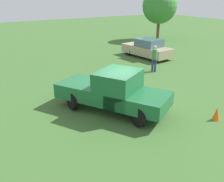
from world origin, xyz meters
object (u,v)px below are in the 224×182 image
at_px(sedan_near, 147,49).
at_px(person_bystander, 154,57).
at_px(traffic_cone, 217,114).
at_px(pickup_truck, 115,90).
at_px(tree_back_left, 160,6).

bearing_deg(sedan_near, person_bystander, 140.94).
relative_size(sedan_near, traffic_cone, 7.99).
relative_size(pickup_truck, tree_back_left, 0.97).
bearing_deg(traffic_cone, person_bystander, 160.51).
bearing_deg(traffic_cone, pickup_truck, -134.26).
bearing_deg(pickup_truck, sedan_near, -76.61).
distance_m(tree_back_left, traffic_cone, 19.24).
height_order(pickup_truck, tree_back_left, tree_back_left).
xyz_separation_m(pickup_truck, tree_back_left, (-12.62, 13.82, 2.60)).
height_order(sedan_near, traffic_cone, sedan_near).
bearing_deg(person_bystander, traffic_cone, 50.85).
relative_size(pickup_truck, traffic_cone, 9.58).
bearing_deg(person_bystander, pickup_truck, 13.87).
distance_m(sedan_near, tree_back_left, 8.94).
bearing_deg(tree_back_left, pickup_truck, -47.60).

